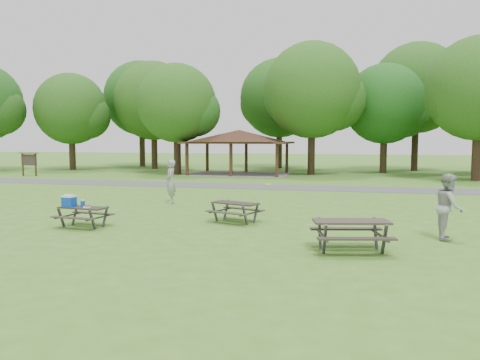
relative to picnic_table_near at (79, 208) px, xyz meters
name	(u,v)px	position (x,y,z in m)	size (l,w,h in m)	color
ground	(183,228)	(3.49, 0.63, -0.65)	(160.00, 160.00, 0.00)	#407421
asphalt_path	(263,187)	(3.49, 14.63, -0.64)	(120.00, 3.20, 0.02)	#4B4B4D
pavilion	(239,138)	(-0.51, 24.63, 2.41)	(8.60, 7.01, 3.76)	#361E13
notice_board	(29,160)	(-16.51, 18.63, 0.66)	(1.60, 0.30, 1.88)	#342213
tree_row_b	(72,111)	(-17.42, 26.16, 5.01)	(7.14, 6.80, 9.28)	black
tree_row_c	(155,103)	(-10.41, 29.66, 5.88)	(8.19, 7.80, 10.67)	black
tree_row_d	(178,106)	(-5.43, 23.16, 5.12)	(6.93, 6.60, 9.27)	black
tree_row_e	(313,93)	(5.59, 25.66, 6.13)	(8.40, 8.00, 11.02)	black
tree_row_f	(386,106)	(11.58, 29.16, 5.19)	(7.35, 7.00, 9.55)	#302015
tree_row_g	(480,92)	(17.58, 22.66, 5.68)	(7.77, 7.40, 10.25)	black
tree_deep_a	(142,101)	(-13.41, 33.16, 6.48)	(8.40, 8.00, 11.38)	#302115
tree_deep_b	(280,101)	(1.59, 33.66, 6.23)	(8.40, 8.00, 11.13)	black
tree_deep_c	(418,91)	(14.60, 32.66, 6.79)	(8.82, 8.40, 11.90)	black
picnic_table_near	(79,208)	(0.00, 0.00, 0.00)	(1.77, 1.48, 1.14)	black
picnic_table_middle	(235,207)	(4.93, 2.16, -0.11)	(2.06, 1.86, 0.74)	black
picnic_table_far	(351,228)	(8.99, -1.36, -0.02)	(2.28, 1.99, 0.86)	#322B24
frisbee_in_flight	(268,184)	(5.82, 3.81, 0.58)	(0.32, 0.32, 0.02)	yellow
frisbee_thrower	(170,181)	(0.75, 6.30, 0.36)	(0.74, 0.48, 2.02)	#9A9B9D
frisbee_catcher	(449,207)	(11.79, 0.88, 0.33)	(0.96, 0.74, 1.97)	#9F9FA2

